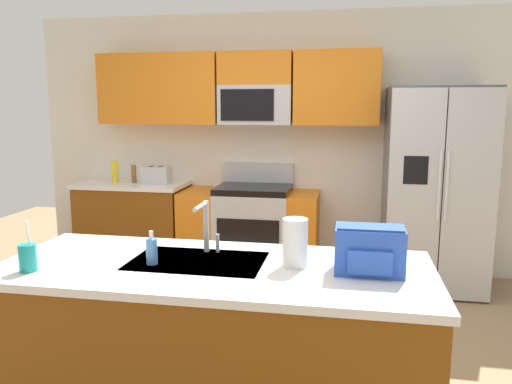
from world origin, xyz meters
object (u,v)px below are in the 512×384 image
object	(u,v)px
pepper_mill	(134,174)
sink_faucet	(206,223)
drink_cup_teal	(28,257)
toaster	(156,175)
paper_towel_roll	(295,243)
backpack	(369,249)
range_oven	(250,231)
refrigerator	(435,190)
bottle_yellow	(115,172)
soap_dispenser	(152,251)

from	to	relation	value
pepper_mill	sink_faucet	bearing A→B (deg)	-57.98
drink_cup_teal	sink_faucet	bearing A→B (deg)	30.75
toaster	paper_towel_roll	distance (m)	2.91
sink_faucet	backpack	xyz separation A→B (m)	(0.85, -0.17, -0.05)
drink_cup_teal	paper_towel_roll	distance (m)	1.28
range_oven	sink_faucet	distance (m)	2.40
refrigerator	toaster	world-z (taller)	refrigerator
toaster	bottle_yellow	distance (m)	0.47
refrigerator	sink_faucet	size ratio (longest dim) A/B	6.56
drink_cup_teal	soap_dispenser	world-z (taller)	drink_cup_teal
sink_faucet	refrigerator	bearing A→B (deg)	55.71
sink_faucet	pepper_mill	bearing A→B (deg)	122.02
pepper_mill	drink_cup_teal	world-z (taller)	drink_cup_teal
refrigerator	pepper_mill	bearing A→B (deg)	178.66
range_oven	drink_cup_teal	world-z (taller)	drink_cup_teal
drink_cup_teal	paper_towel_roll	xyz separation A→B (m)	(1.25, 0.31, 0.05)
toaster	backpack	bearing A→B (deg)	-50.14
pepper_mill	backpack	size ratio (longest dim) A/B	0.57
pepper_mill	paper_towel_roll	distance (m)	3.11
refrigerator	backpack	distance (m)	2.50
toaster	range_oven	bearing A→B (deg)	3.14
paper_towel_roll	backpack	distance (m)	0.36
bottle_yellow	soap_dispenser	world-z (taller)	bottle_yellow
soap_dispenser	toaster	bearing A→B (deg)	111.15
soap_dispenser	backpack	bearing A→B (deg)	3.33
range_oven	paper_towel_roll	size ratio (longest dim) A/B	5.67
toaster	drink_cup_teal	world-z (taller)	drink_cup_teal
range_oven	backpack	world-z (taller)	backpack
paper_towel_roll	backpack	world-z (taller)	paper_towel_roll
sink_faucet	range_oven	bearing A→B (deg)	95.39
toaster	pepper_mill	world-z (taller)	pepper_mill
refrigerator	soap_dispenser	distance (m)	3.02
refrigerator	bottle_yellow	distance (m)	3.17
pepper_mill	soap_dispenser	size ratio (longest dim) A/B	1.07
pepper_mill	backpack	bearing A→B (deg)	-47.24
sink_faucet	drink_cup_teal	xyz separation A→B (m)	(-0.75, -0.45, -0.10)
bottle_yellow	drink_cup_teal	xyz separation A→B (m)	(0.89, -2.74, -0.04)
range_oven	soap_dispenser	distance (m)	2.59
range_oven	paper_towel_roll	xyz separation A→B (m)	(0.71, -2.44, 0.58)
bottle_yellow	backpack	bearing A→B (deg)	-44.69
bottle_yellow	paper_towel_roll	size ratio (longest dim) A/B	0.92
refrigerator	sink_faucet	xyz separation A→B (m)	(-1.52, -2.23, 0.14)
backpack	bottle_yellow	bearing A→B (deg)	135.31
toaster	soap_dispenser	xyz separation A→B (m)	(0.96, -2.49, -0.02)
backpack	range_oven	bearing A→B (deg)	113.30
drink_cup_teal	soap_dispenser	size ratio (longest dim) A/B	1.48
refrigerator	sink_faucet	bearing A→B (deg)	-124.29
range_oven	drink_cup_teal	xyz separation A→B (m)	(-0.53, -2.75, 0.52)
bottle_yellow	toaster	bearing A→B (deg)	-5.18
range_oven	paper_towel_roll	bearing A→B (deg)	-73.77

